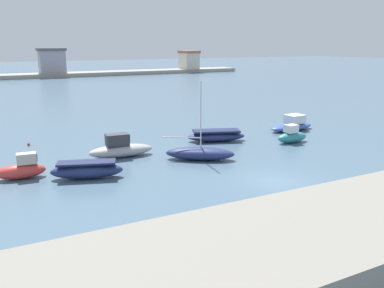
% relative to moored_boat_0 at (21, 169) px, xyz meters
% --- Properties ---
extents(ground_plane, '(400.00, 400.00, 0.00)m').
position_rel_moored_boat_0_xyz_m(ground_plane, '(15.26, -8.66, -0.64)').
color(ground_plane, '#476075').
extents(moored_boat_0, '(3.41, 1.55, 1.76)m').
position_rel_moored_boat_0_xyz_m(moored_boat_0, '(0.00, 0.00, 0.00)').
color(moored_boat_0, '#C63833').
rests_on(moored_boat_0, ground).
extents(moored_boat_1, '(5.13, 2.98, 1.20)m').
position_rel_moored_boat_0_xyz_m(moored_boat_1, '(4.01, -2.04, -0.06)').
color(moored_boat_1, navy).
rests_on(moored_boat_1, ground).
extents(moored_boat_2, '(5.40, 2.16, 1.94)m').
position_rel_moored_boat_0_xyz_m(moored_boat_2, '(7.77, 2.18, 0.03)').
color(moored_boat_2, '#9E9EA3').
rests_on(moored_boat_2, ground).
extents(moored_boat_3, '(5.57, 4.49, 6.30)m').
position_rel_moored_boat_0_xyz_m(moored_boat_3, '(13.16, -1.60, -0.12)').
color(moored_boat_3, navy).
rests_on(moored_boat_3, ground).
extents(moored_boat_4, '(5.81, 3.64, 1.07)m').
position_rel_moored_boat_0_xyz_m(moored_boat_4, '(17.58, 3.29, -0.13)').
color(moored_boat_4, navy).
rests_on(moored_boat_4, ground).
extents(moored_boat_5, '(3.27, 1.26, 1.72)m').
position_rel_moored_boat_0_xyz_m(moored_boat_5, '(23.59, -0.51, -0.00)').
color(moored_boat_5, teal).
rests_on(moored_boat_5, ground).
extents(moored_boat_6, '(5.64, 2.39, 1.66)m').
position_rel_moored_boat_0_xyz_m(moored_boat_6, '(27.34, 3.76, -0.05)').
color(moored_boat_6, '#3856A8').
rests_on(moored_boat_6, ground).
extents(mooring_buoy_1, '(0.26, 0.26, 0.26)m').
position_rel_moored_boat_0_xyz_m(mooring_buoy_1, '(1.46, 9.65, -0.51)').
color(mooring_buoy_1, red).
rests_on(mooring_buoy_1, ground).
extents(distant_shoreline, '(115.17, 7.61, 7.72)m').
position_rel_moored_boat_0_xyz_m(distant_shoreline, '(12.54, 87.97, 1.33)').
color(distant_shoreline, gray).
rests_on(distant_shoreline, ground).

